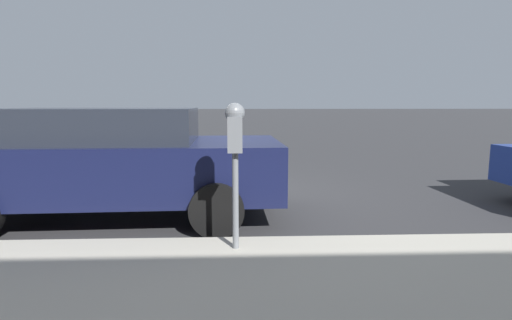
{
  "coord_description": "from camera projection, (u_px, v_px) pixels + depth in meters",
  "views": [
    {
      "loc": [
        -6.32,
        -0.71,
        1.54
      ],
      "look_at": [
        -2.27,
        -0.88,
        0.97
      ],
      "focal_mm": 28.0,
      "sensor_mm": 36.0,
      "label": 1
    }
  ],
  "objects": [
    {
      "name": "car_navy",
      "position": [
        113.0,
        160.0,
        5.34
      ],
      "size": [
        2.16,
        4.43,
        1.48
      ],
      "rotation": [
        0.0,
        0.0,
        3.18
      ],
      "color": "#14193D",
      "rests_on": "ground_plane"
    },
    {
      "name": "ground_plane",
      "position": [
        196.0,
        200.0,
        6.44
      ],
      "size": [
        220.0,
        220.0,
        0.0
      ],
      "primitive_type": "plane",
      "color": "#333335"
    },
    {
      "name": "parking_meter",
      "position": [
        235.0,
        139.0,
        3.8
      ],
      "size": [
        0.21,
        0.19,
        1.42
      ],
      "color": "gray",
      "rests_on": "sidewalk"
    }
  ]
}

